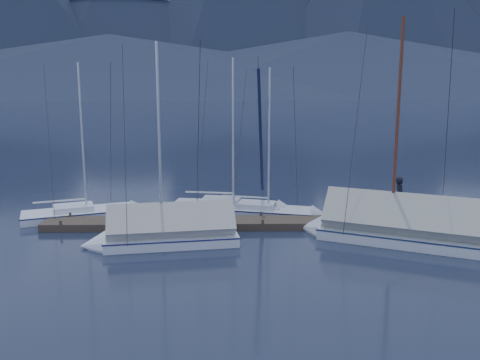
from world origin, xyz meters
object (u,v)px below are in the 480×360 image
sailboat_covered_near (387,228)px  sailboat_covered_far (159,234)px  sailboat_open_right (277,213)px  person (399,197)px  sailboat_open_left (96,213)px  sailboat_open_mid (242,209)px

sailboat_covered_near → sailboat_covered_far: 9.55m
sailboat_open_right → sailboat_covered_far: sailboat_covered_far is taller
sailboat_covered_far → person: size_ratio=4.74×
sailboat_covered_far → person: (10.87, 3.03, 0.84)m
sailboat_open_right → sailboat_covered_near: 5.88m
sailboat_open_left → sailboat_open_right: (9.00, -0.14, -0.00)m
sailboat_covered_near → sailboat_open_right: bearing=137.3°
sailboat_open_mid → sailboat_covered_near: sailboat_covered_near is taller
sailboat_covered_near → sailboat_covered_far: bearing=-177.3°
sailboat_open_left → sailboat_covered_far: sailboat_covered_far is taller
sailboat_covered_near → sailboat_covered_far: size_ratio=1.13×
sailboat_open_left → sailboat_open_mid: bearing=5.9°
sailboat_covered_near → person: (1.33, 2.58, 0.78)m
sailboat_covered_far → sailboat_open_left: bearing=129.5°
sailboat_open_mid → sailboat_open_right: 1.93m
sailboat_open_left → sailboat_covered_near: sailboat_covered_near is taller
sailboat_open_left → sailboat_open_mid: (7.29, 0.76, 0.01)m
sailboat_open_right → person: size_ratio=4.25×
sailboat_open_left → sailboat_open_right: 9.00m
sailboat_open_left → sailboat_open_right: size_ratio=1.03×
sailboat_open_left → person: bearing=-6.0°
sailboat_covered_far → person: bearing=15.6°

